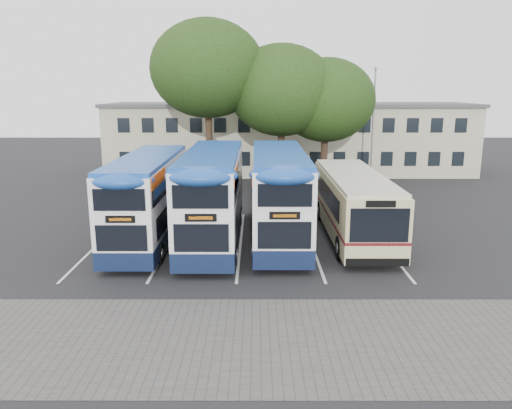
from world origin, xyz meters
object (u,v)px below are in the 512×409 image
Objects in this scene: tree_right at (326,100)px; bus_dd_right at (279,191)px; bus_dd_mid at (213,192)px; tree_mid at (282,90)px; bus_dd_left at (148,195)px; lamp_post at (373,120)px; tree_left at (208,69)px; bus_single at (353,201)px.

tree_right is 13.93m from bus_dd_right.
tree_right is 0.90× the size of bus_dd_mid.
tree_mid is 1.04× the size of bus_dd_left.
tree_left is (-12.41, -2.37, 3.72)m from lamp_post.
bus_dd_mid is at bearing -83.97° from tree_left.
lamp_post is 4.54m from tree_right.
bus_dd_left is at bearing 179.91° from bus_dd_mid.
tree_mid is 15.21m from bus_dd_left.
bus_dd_left is 6.45m from bus_dd_right.
tree_left is 13.97m from bus_dd_mid.
lamp_post is at bearing 53.03° from bus_dd_mid.
bus_dd_right reaches higher than bus_single.
tree_mid is 3.37m from tree_right.
lamp_post is at bearing 61.35° from bus_dd_right.
bus_single is (10.30, 0.97, -0.50)m from bus_dd_left.
tree_mid is 13.06m from bus_dd_right.
tree_right is (3.24, 0.59, -0.70)m from tree_mid.
tree_left is at bearing -169.19° from lamp_post.
tree_mid is at bearing -162.39° from lamp_post.
bus_single is (-0.07, -12.09, -4.79)m from tree_right.
tree_left is 15.79m from bus_single.
lamp_post is 7.84m from tree_mid.
lamp_post is at bearing 10.81° from tree_left.
tree_mid is at bearing 60.25° from bus_dd_left.
tree_right reaches higher than bus_dd_left.
bus_dd_right is at bearing -118.65° from lamp_post.
lamp_post is 0.94× the size of tree_right.
tree_right is at bearing 10.29° from tree_mid.
bus_dd_mid reaches higher than bus_single.
bus_dd_right is (-0.69, -12.10, -4.87)m from tree_mid.
lamp_post is 0.83× the size of bus_single.
tree_right is 15.48m from bus_dd_mid.
bus_single is (-3.99, -13.78, -3.24)m from lamp_post.
bus_single is at bearing 8.78° from bus_dd_right.
lamp_post is 18.65m from bus_dd_mid.
bus_single is at bearing -74.60° from tree_mid.
bus_dd_right is (6.44, 0.37, 0.11)m from bus_dd_left.
bus_dd_left is at bearing -119.75° from tree_mid.
tree_left reaches higher than bus_single.
bus_dd_right is (-7.85, -14.37, -2.63)m from lamp_post.
tree_right is 0.95× the size of bus_dd_left.
bus_dd_mid is (3.19, -0.01, 0.13)m from bus_dd_left.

